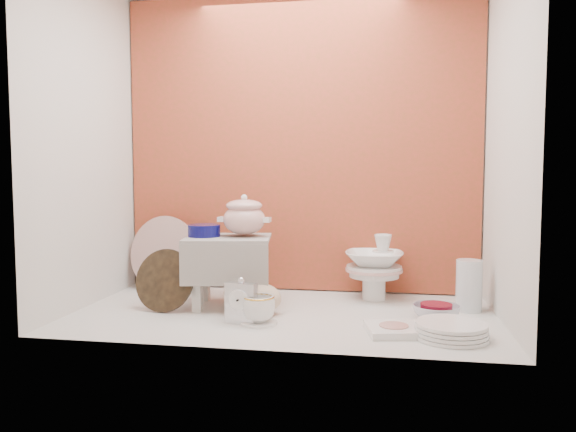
# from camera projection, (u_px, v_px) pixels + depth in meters

# --- Properties ---
(ground) EXTENTS (1.80, 1.80, 0.00)m
(ground) POSITION_uv_depth(u_px,v_px,m) (283.00, 314.00, 2.39)
(ground) COLOR silver
(ground) RESTS_ON ground
(niche_shell) EXTENTS (1.86, 1.03, 1.53)m
(niche_shell) POSITION_uv_depth(u_px,v_px,m) (290.00, 100.00, 2.50)
(niche_shell) COLOR #B43D2D
(niche_shell) RESTS_ON ground
(step_stool) EXTENTS (0.42, 0.38, 0.32)m
(step_stool) POSITION_uv_depth(u_px,v_px,m) (229.00, 271.00, 2.52)
(step_stool) COLOR silver
(step_stool) RESTS_ON ground
(soup_tureen) EXTENTS (0.29, 0.29, 0.19)m
(soup_tureen) POSITION_uv_depth(u_px,v_px,m) (244.00, 215.00, 2.52)
(soup_tureen) COLOR white
(soup_tureen) RESTS_ON step_stool
(cobalt_bowl) EXTENTS (0.16, 0.16, 0.05)m
(cobalt_bowl) POSITION_uv_depth(u_px,v_px,m) (204.00, 231.00, 2.51)
(cobalt_bowl) COLOR #0A0B50
(cobalt_bowl) RESTS_ON step_stool
(floral_platter) EXTENTS (0.40, 0.17, 0.38)m
(floral_platter) POSITION_uv_depth(u_px,v_px,m) (163.00, 253.00, 2.86)
(floral_platter) COLOR silver
(floral_platter) RESTS_ON ground
(blue_white_vase) EXTENTS (0.25, 0.25, 0.22)m
(blue_white_vase) POSITION_uv_depth(u_px,v_px,m) (175.00, 269.00, 2.85)
(blue_white_vase) COLOR silver
(blue_white_vase) RESTS_ON ground
(lacquer_tray) EXTENTS (0.29, 0.13, 0.27)m
(lacquer_tray) POSITION_uv_depth(u_px,v_px,m) (165.00, 280.00, 2.43)
(lacquer_tray) COLOR black
(lacquer_tray) RESTS_ON ground
(mantel_clock) EXTENTS (0.13, 0.07, 0.19)m
(mantel_clock) POSITION_uv_depth(u_px,v_px,m) (241.00, 301.00, 2.23)
(mantel_clock) COLOR silver
(mantel_clock) RESTS_ON ground
(plush_pig) EXTENTS (0.26, 0.20, 0.14)m
(plush_pig) POSITION_uv_depth(u_px,v_px,m) (259.00, 298.00, 2.38)
(plush_pig) COLOR #C6A98B
(plush_pig) RESTS_ON ground
(teacup_saucer) EXTENTS (0.18, 0.18, 0.01)m
(teacup_saucer) POSITION_uv_depth(u_px,v_px,m) (259.00, 323.00, 2.23)
(teacup_saucer) COLOR white
(teacup_saucer) RESTS_ON ground
(gold_rim_teacup) EXTENTS (0.14, 0.14, 0.11)m
(gold_rim_teacup) POSITION_uv_depth(u_px,v_px,m) (259.00, 308.00, 2.22)
(gold_rim_teacup) COLOR white
(gold_rim_teacup) RESTS_ON teacup_saucer
(lattice_dish) EXTENTS (0.24, 0.24, 0.03)m
(lattice_dish) POSITION_uv_depth(u_px,v_px,m) (394.00, 330.00, 2.10)
(lattice_dish) COLOR white
(lattice_dish) RESTS_ON ground
(dinner_plate_stack) EXTENTS (0.31, 0.31, 0.06)m
(dinner_plate_stack) POSITION_uv_depth(u_px,v_px,m) (451.00, 330.00, 2.03)
(dinner_plate_stack) COLOR white
(dinner_plate_stack) RESTS_ON ground
(crystal_bowl) EXTENTS (0.20, 0.20, 0.06)m
(crystal_bowl) POSITION_uv_depth(u_px,v_px,m) (436.00, 312.00, 2.30)
(crystal_bowl) COLOR silver
(crystal_bowl) RESTS_ON ground
(clear_glass_vase) EXTENTS (0.15, 0.15, 0.22)m
(clear_glass_vase) POSITION_uv_depth(u_px,v_px,m) (469.00, 286.00, 2.43)
(clear_glass_vase) COLOR silver
(clear_glass_vase) RESTS_ON ground
(porcelain_tower) EXTENTS (0.31, 0.31, 0.32)m
(porcelain_tower) POSITION_uv_depth(u_px,v_px,m) (374.00, 267.00, 2.65)
(porcelain_tower) COLOR white
(porcelain_tower) RESTS_ON ground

